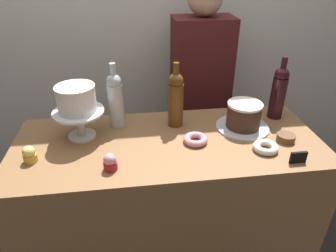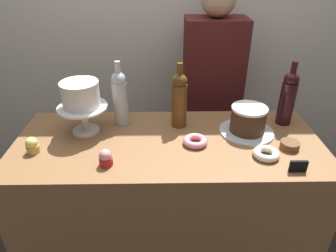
{
  "view_description": "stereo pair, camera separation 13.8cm",
  "coord_description": "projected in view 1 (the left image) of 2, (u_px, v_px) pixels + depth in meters",
  "views": [
    {
      "loc": [
        -0.16,
        -1.18,
        1.72
      ],
      "look_at": [
        0.0,
        0.0,
        1.04
      ],
      "focal_mm": 32.55,
      "sensor_mm": 36.0,
      "label": 1
    },
    {
      "loc": [
        -0.02,
        -1.19,
        1.72
      ],
      "look_at": [
        0.0,
        0.0,
        1.04
      ],
      "focal_mm": 32.55,
      "sensor_mm": 36.0,
      "label": 2
    }
  ],
  "objects": [
    {
      "name": "barista_figure",
      "position": [
        199.0,
        105.0,
        2.02
      ],
      "size": [
        0.36,
        0.22,
        1.6
      ],
      "color": "black",
      "rests_on": "ground_plane"
    },
    {
      "name": "display_counter",
      "position": [
        168.0,
        215.0,
        1.65
      ],
      "size": [
        1.43,
        0.6,
        0.96
      ],
      "color": "brown",
      "rests_on": "ground_plane"
    },
    {
      "name": "price_sign_chalkboard",
      "position": [
        298.0,
        157.0,
        1.26
      ],
      "size": [
        0.07,
        0.01,
        0.05
      ],
      "color": "black",
      "rests_on": "display_counter"
    },
    {
      "name": "donut_pink",
      "position": [
        195.0,
        139.0,
        1.4
      ],
      "size": [
        0.11,
        0.11,
        0.03
      ],
      "color": "pink",
      "rests_on": "display_counter"
    },
    {
      "name": "wine_bottle_clear",
      "position": [
        116.0,
        100.0,
        1.47
      ],
      "size": [
        0.08,
        0.08,
        0.33
      ],
      "color": "#B2BCC1",
      "rests_on": "display_counter"
    },
    {
      "name": "cake_stand_pedestal",
      "position": [
        80.0,
        119.0,
        1.4
      ],
      "size": [
        0.23,
        0.23,
        0.14
      ],
      "color": "silver",
      "rests_on": "display_counter"
    },
    {
      "name": "wine_bottle_amber",
      "position": [
        176.0,
        99.0,
        1.48
      ],
      "size": [
        0.08,
        0.08,
        0.33
      ],
      "color": "#5B3814",
      "rests_on": "display_counter"
    },
    {
      "name": "chocolate_round_cake",
      "position": [
        244.0,
        115.0,
        1.49
      ],
      "size": [
        0.17,
        0.17,
        0.13
      ],
      "color": "#3D2619",
      "rests_on": "silver_serving_platter"
    },
    {
      "name": "silver_serving_platter",
      "position": [
        242.0,
        127.0,
        1.52
      ],
      "size": [
        0.26,
        0.26,
        0.01
      ],
      "color": "silver",
      "rests_on": "display_counter"
    },
    {
      "name": "cookie_stack",
      "position": [
        286.0,
        138.0,
        1.41
      ],
      "size": [
        0.08,
        0.08,
        0.03
      ],
      "color": "brown",
      "rests_on": "display_counter"
    },
    {
      "name": "cupcake_strawberry",
      "position": [
        110.0,
        162.0,
        1.22
      ],
      "size": [
        0.06,
        0.06,
        0.07
      ],
      "color": "red",
      "rests_on": "display_counter"
    },
    {
      "name": "donut_sugar",
      "position": [
        266.0,
        147.0,
        1.34
      ],
      "size": [
        0.11,
        0.11,
        0.03
      ],
      "color": "silver",
      "rests_on": "display_counter"
    },
    {
      "name": "white_layer_cake",
      "position": [
        76.0,
        99.0,
        1.35
      ],
      "size": [
        0.18,
        0.18,
        0.12
      ],
      "color": "white",
      "rests_on": "cake_stand_pedestal"
    },
    {
      "name": "wine_bottle_dark_red",
      "position": [
        279.0,
        92.0,
        1.55
      ],
      "size": [
        0.08,
        0.08,
        0.33
      ],
      "color": "black",
      "rests_on": "display_counter"
    },
    {
      "name": "back_wall",
      "position": [
        151.0,
        26.0,
        2.0
      ],
      "size": [
        6.0,
        0.05,
        2.6
      ],
      "color": "silver",
      "rests_on": "ground_plane"
    },
    {
      "name": "cupcake_lemon",
      "position": [
        29.0,
        155.0,
        1.26
      ],
      "size": [
        0.06,
        0.06,
        0.07
      ],
      "color": "gold",
      "rests_on": "display_counter"
    }
  ]
}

